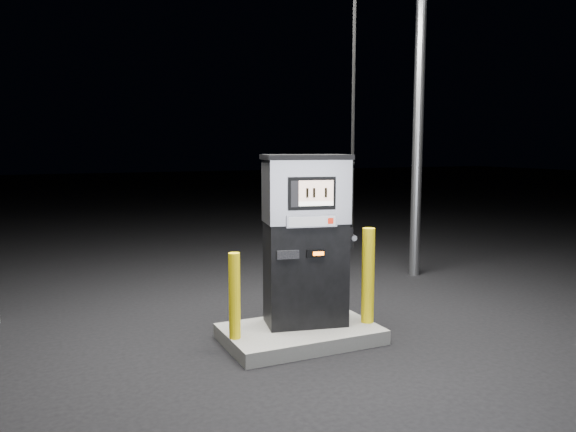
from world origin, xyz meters
name	(u,v)px	position (x,y,z in m)	size (l,w,h in m)	color
ground	(300,341)	(0.00, 0.00, 0.00)	(80.00, 80.00, 0.00)	black
pump_island	(300,334)	(0.00, 0.00, 0.07)	(1.60, 1.00, 0.15)	#5E5D59
fuel_dispenser	(306,238)	(0.11, 0.10, 1.08)	(1.04, 0.71, 3.76)	black
bollard_left	(235,296)	(-0.74, -0.04, 0.58)	(0.11, 0.11, 0.86)	yellow
bollard_right	(368,275)	(0.74, -0.15, 0.67)	(0.14, 0.14, 1.03)	yellow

